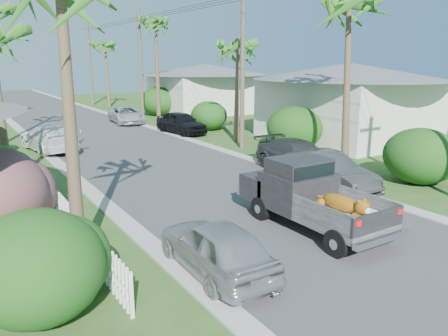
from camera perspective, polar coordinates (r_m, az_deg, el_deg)
ground at (r=12.40m, az=15.47°, el=-10.26°), size 120.00×120.00×0.00m
road at (r=33.93m, az=-17.41°, el=4.85°), size 8.00×100.00×0.02m
curb_left at (r=33.11m, az=-24.61°, el=4.05°), size 0.60×100.00×0.06m
curb_right at (r=35.26m, az=-10.65°, el=5.60°), size 0.60×100.00×0.06m
pickup_truck at (r=13.59m, az=10.47°, el=-3.27°), size 1.98×5.12×2.06m
parked_car_rn at (r=17.50m, az=13.06°, el=-0.45°), size 1.60×4.51×1.48m
parked_car_rm at (r=20.02m, az=9.71°, el=1.41°), size 2.24×5.00×1.42m
parked_car_rf at (r=30.53m, az=-5.64°, el=5.89°), size 2.23×4.60×1.51m
parked_car_rd at (r=36.30m, az=-12.60°, el=6.75°), size 2.75×5.00×1.33m
parked_car_ln at (r=10.52m, az=-1.06°, el=-10.31°), size 1.65×3.87×1.31m
parked_car_lf at (r=26.35m, az=-21.84°, el=3.62°), size 2.66×5.21×1.45m
palm_r_a at (r=20.21m, az=16.46°, el=20.34°), size 4.40×4.40×8.70m
palm_r_b at (r=27.12m, az=1.78°, el=15.96°), size 4.40×4.40×7.20m
palm_r_c at (r=36.71m, az=-8.95°, el=18.63°), size 4.40×4.40×9.40m
palm_r_d at (r=49.82m, az=-15.27°, el=15.45°), size 4.40×4.40×8.00m
shrub_l_a at (r=9.36m, az=-23.25°, el=-11.71°), size 2.60×2.86×2.20m
shrub_r_a at (r=19.63m, az=24.28°, el=1.43°), size 2.80×3.08×2.30m
shrub_r_b at (r=24.95m, az=9.17°, el=5.14°), size 3.00×3.30×2.50m
shrub_r_c at (r=32.05m, az=-1.99°, el=6.86°), size 2.60×2.86×2.10m
shrub_r_d at (r=41.12m, az=-8.53°, el=8.62°), size 3.20×3.52×2.60m
picket_fence at (r=13.94m, az=-20.05°, el=-5.67°), size 0.10×11.00×1.00m
house_right_near at (r=29.18m, az=15.70°, el=7.97°), size 8.00×9.00×4.80m
house_right_far at (r=43.32m, az=-2.43°, el=10.10°), size 9.00×8.00×4.60m
utility_pole_b at (r=24.89m, az=2.44°, el=13.03°), size 1.60×0.26×9.00m
utility_pole_c at (r=38.19m, az=-10.83°, el=13.09°), size 1.60×0.26×9.00m
utility_pole_d at (r=52.41m, az=-17.09°, el=12.89°), size 1.60×0.26×9.00m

